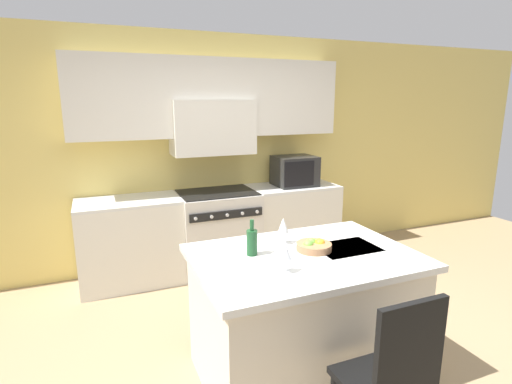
% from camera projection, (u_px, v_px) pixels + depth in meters
% --- Properties ---
extents(ground_plane, '(10.00, 10.00, 0.00)m').
position_uv_depth(ground_plane, '(296.00, 368.00, 2.98)').
color(ground_plane, '#997F5B').
extents(back_cabinetry, '(10.00, 0.46, 2.70)m').
position_uv_depth(back_cabinetry, '(209.00, 133.00, 4.64)').
color(back_cabinetry, '#DBC166').
rests_on(back_cabinetry, ground_plane).
extents(back_counter, '(3.01, 0.62, 0.93)m').
position_uv_depth(back_counter, '(218.00, 231.00, 4.65)').
color(back_counter, silver).
rests_on(back_counter, ground_plane).
extents(range_stove, '(0.88, 0.70, 0.93)m').
position_uv_depth(range_stove, '(218.00, 231.00, 4.63)').
color(range_stove, beige).
rests_on(range_stove, ground_plane).
extents(microwave, '(0.49, 0.42, 0.36)m').
position_uv_depth(microwave, '(295.00, 171.00, 4.88)').
color(microwave, black).
rests_on(microwave, back_counter).
extents(kitchen_island, '(1.50, 1.04, 0.93)m').
position_uv_depth(kitchen_island, '(303.00, 315.00, 2.82)').
color(kitchen_island, beige).
rests_on(kitchen_island, ground_plane).
extents(island_chair, '(0.42, 0.40, 1.04)m').
position_uv_depth(island_chair, '(392.00, 376.00, 2.04)').
color(island_chair, black).
rests_on(island_chair, ground_plane).
extents(wine_bottle, '(0.07, 0.07, 0.25)m').
position_uv_depth(wine_bottle, '(252.00, 242.00, 2.68)').
color(wine_bottle, '#194723').
rests_on(wine_bottle, kitchen_island).
extents(wine_glass_near, '(0.08, 0.08, 0.19)m').
position_uv_depth(wine_glass_near, '(285.00, 252.00, 2.40)').
color(wine_glass_near, white).
rests_on(wine_glass_near, kitchen_island).
extents(wine_glass_far, '(0.08, 0.08, 0.19)m').
position_uv_depth(wine_glass_far, '(283.00, 226.00, 2.89)').
color(wine_glass_far, white).
rests_on(wine_glass_far, kitchen_island).
extents(fruit_bowl, '(0.25, 0.25, 0.08)m').
position_uv_depth(fruit_bowl, '(314.00, 246.00, 2.78)').
color(fruit_bowl, '#996B47').
rests_on(fruit_bowl, kitchen_island).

